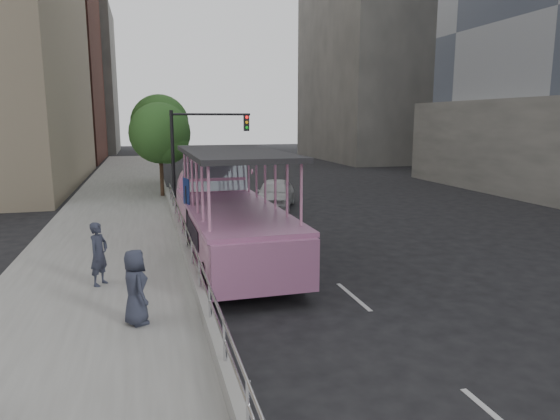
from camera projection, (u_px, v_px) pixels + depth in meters
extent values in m
plane|color=black|center=(297.00, 277.00, 15.19)|extent=(160.00, 160.00, 0.00)
cube|color=#9B9B95|center=(116.00, 220.00, 23.19)|extent=(5.50, 80.00, 0.30)
cube|color=gray|center=(187.00, 253.00, 16.20)|extent=(0.24, 30.00, 0.36)
cylinder|color=silver|center=(248.00, 405.00, 6.61)|extent=(0.07, 0.07, 0.70)
cylinder|color=silver|center=(225.00, 342.00, 8.51)|extent=(0.07, 0.07, 0.70)
cylinder|color=silver|center=(210.00, 301.00, 10.41)|extent=(0.07, 0.07, 0.70)
cylinder|color=silver|center=(200.00, 273.00, 12.31)|extent=(0.07, 0.07, 0.70)
cylinder|color=silver|center=(192.00, 252.00, 14.21)|extent=(0.07, 0.07, 0.70)
cylinder|color=silver|center=(186.00, 237.00, 16.11)|extent=(0.07, 0.07, 0.70)
cylinder|color=silver|center=(182.00, 224.00, 18.01)|extent=(0.07, 0.07, 0.70)
cylinder|color=silver|center=(178.00, 214.00, 19.91)|extent=(0.07, 0.07, 0.70)
cylinder|color=silver|center=(175.00, 206.00, 21.81)|extent=(0.07, 0.07, 0.70)
cylinder|color=silver|center=(173.00, 199.00, 23.71)|extent=(0.07, 0.07, 0.70)
cylinder|color=silver|center=(170.00, 193.00, 25.61)|extent=(0.07, 0.07, 0.70)
cylinder|color=silver|center=(186.00, 237.00, 16.11)|extent=(0.06, 22.00, 0.06)
cylinder|color=silver|center=(186.00, 227.00, 16.05)|extent=(0.06, 22.00, 0.06)
cylinder|color=black|center=(210.00, 280.00, 13.43)|extent=(0.39, 0.99, 0.98)
cylinder|color=black|center=(295.00, 272.00, 14.08)|extent=(0.39, 0.99, 0.98)
cylinder|color=black|center=(197.00, 251.00, 16.32)|extent=(0.39, 0.99, 0.98)
cylinder|color=black|center=(268.00, 246.00, 16.96)|extent=(0.39, 0.99, 0.98)
cylinder|color=black|center=(188.00, 231.00, 19.21)|extent=(0.39, 0.99, 0.98)
cylinder|color=black|center=(249.00, 228.00, 19.85)|extent=(0.39, 0.99, 0.98)
cube|color=pink|center=(232.00, 229.00, 16.74)|extent=(2.84, 8.97, 1.36)
cube|color=pink|center=(210.00, 198.00, 21.64)|extent=(2.70, 2.35, 1.70)
cylinder|color=pink|center=(207.00, 188.00, 22.45)|extent=(2.57, 0.80, 2.56)
cube|color=#9B5A85|center=(265.00, 268.00, 12.35)|extent=(2.73, 0.42, 1.36)
cube|color=#9B5A85|center=(231.00, 207.00, 16.60)|extent=(2.98, 9.30, 0.13)
cube|color=black|center=(233.00, 153.00, 15.86)|extent=(2.98, 7.23, 0.15)
cube|color=gray|center=(216.00, 176.00, 19.63)|extent=(2.51, 0.25, 1.14)
cube|color=pink|center=(214.00, 183.00, 20.15)|extent=(2.41, 1.12, 0.54)
imported|color=silver|center=(275.00, 194.00, 26.96)|extent=(3.44, 4.98, 1.57)
imported|color=#2B2F3F|center=(99.00, 254.00, 13.46)|extent=(0.68, 0.76, 1.74)
imported|color=#2B2F3F|center=(135.00, 287.00, 10.87)|extent=(0.78, 0.96, 1.68)
cylinder|color=black|center=(187.00, 223.00, 17.04)|extent=(0.08, 0.08, 2.54)
cube|color=navy|center=(186.00, 192.00, 16.85)|extent=(0.16, 0.62, 0.91)
cube|color=silver|center=(187.00, 192.00, 16.86)|extent=(0.10, 0.40, 0.56)
cylinder|color=black|center=(173.00, 161.00, 25.85)|extent=(0.18, 0.18, 5.20)
cylinder|color=black|center=(210.00, 114.00, 25.93)|extent=(4.20, 0.12, 0.12)
cube|color=black|center=(246.00, 123.00, 26.50)|extent=(0.28, 0.22, 0.85)
sphere|color=red|center=(247.00, 117.00, 26.33)|extent=(0.16, 0.16, 0.16)
cylinder|color=#3B281B|center=(162.00, 175.00, 29.24)|extent=(0.22, 0.22, 3.08)
sphere|color=#2F5B24|center=(160.00, 133.00, 28.80)|extent=(3.52, 3.52, 3.52)
sphere|color=#2F5B24|center=(168.00, 143.00, 28.72)|extent=(2.42, 2.42, 2.42)
cylinder|color=#3B281B|center=(161.00, 163.00, 34.95)|extent=(0.22, 0.22, 3.47)
sphere|color=#2F5B24|center=(160.00, 123.00, 34.46)|extent=(3.97, 3.97, 3.97)
sphere|color=#2F5B24|center=(166.00, 132.00, 34.39)|extent=(2.73, 2.73, 2.73)
cube|color=brown|center=(8.00, 42.00, 53.82)|extent=(18.00, 16.00, 26.00)
cube|color=gray|center=(404.00, 22.00, 58.88)|extent=(20.00, 20.00, 32.00)
cube|color=gray|center=(55.00, 81.00, 70.07)|extent=(16.00, 14.00, 20.00)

